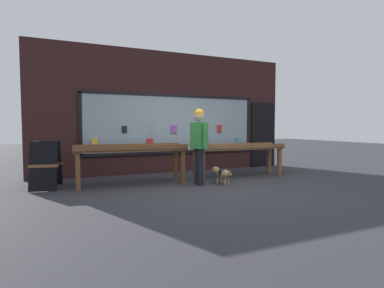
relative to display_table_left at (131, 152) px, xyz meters
The scene contains 7 objects.
ground_plane 1.83m from the display_table_left, 31.92° to the right, with size 40.00×40.00×0.00m, color #2D2D33.
shopfront_facade 2.31m from the display_table_left, 45.54° to the left, with size 7.47×0.29×3.44m.
display_table_left is the anchor object (origin of this frame).
display_table_right 2.85m from the display_table_left, ahead, with size 2.51×0.70×0.86m.
person_browsing 1.56m from the display_table_left, 24.55° to the right, with size 0.25×0.67×1.72m.
small_dog 2.11m from the display_table_left, 22.94° to the right, with size 0.30×0.61×0.39m.
sandwich_board_sign 1.79m from the display_table_left, behind, with size 0.65×0.83×1.00m.
Camera 1 is at (-2.84, -5.86, 1.32)m, focal length 28.00 mm.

